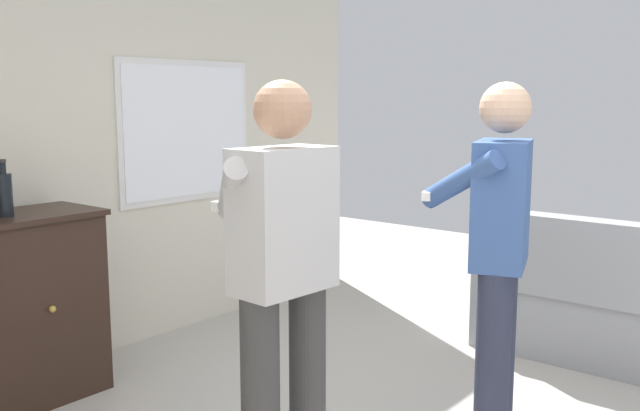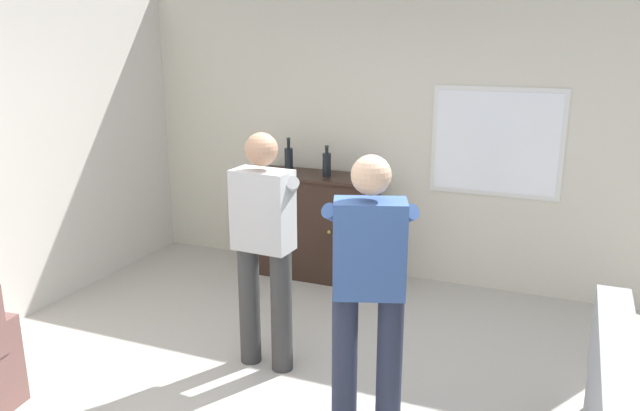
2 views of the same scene
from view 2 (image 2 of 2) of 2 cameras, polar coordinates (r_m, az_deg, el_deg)
wall_back_with_window at (r=5.92m, az=7.61°, el=6.57°), size 5.20×0.15×2.80m
sideboard_cabinet at (r=6.03m, az=-0.41°, el=-1.84°), size 1.20×0.49×1.01m
bottle_wine_green at (r=5.94m, az=-2.88°, el=4.21°), size 0.08×0.08×0.34m
bottle_liquor_amber at (r=5.80m, az=0.62°, el=3.82°), size 0.08×0.08×0.29m
person_standing_left at (r=4.28m, az=-5.10°, el=-3.20°), size 0.56×0.49×1.68m
person_standing_right at (r=3.55m, az=4.47°, el=-7.20°), size 0.53×0.52×1.68m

